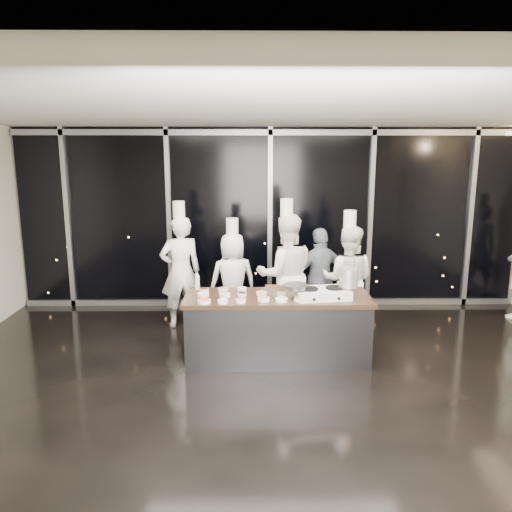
{
  "coord_description": "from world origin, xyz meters",
  "views": [
    {
      "loc": [
        -0.37,
        -5.46,
        2.76
      ],
      "look_at": [
        -0.28,
        1.2,
        1.38
      ],
      "focal_mm": 35.0,
      "sensor_mm": 36.0,
      "label": 1
    }
  ],
  "objects": [
    {
      "name": "frying_pan",
      "position": [
        0.21,
        0.76,
        1.07
      ],
      "size": [
        0.56,
        0.35,
        0.05
      ],
      "rotation": [
        0.0,
        0.0,
        0.13
      ],
      "color": "slate",
      "rests_on": "stove"
    },
    {
      "name": "ground",
      "position": [
        0.0,
        0.0,
        0.0
      ],
      "size": [
        9.0,
        9.0,
        0.0
      ],
      "primitive_type": "plane",
      "color": "black",
      "rests_on": "ground"
    },
    {
      "name": "prep_bowls",
      "position": [
        -0.47,
        0.81,
        0.93
      ],
      "size": [
        1.4,
        0.7,
        0.05
      ],
      "color": "white",
      "rests_on": "demo_counter"
    },
    {
      "name": "chef_left",
      "position": [
        -0.63,
        2.2,
        0.78
      ],
      "size": [
        0.85,
        0.67,
        1.77
      ],
      "rotation": [
        0.0,
        0.0,
        3.41
      ],
      "color": "white",
      "rests_on": "ground"
    },
    {
      "name": "squeeze_bottle",
      "position": [
        -1.1,
        1.24,
        1.02
      ],
      "size": [
        0.07,
        0.07,
        0.25
      ],
      "color": "silver",
      "rests_on": "demo_counter"
    },
    {
      "name": "chef_right",
      "position": [
        1.14,
        1.93,
        0.85
      ],
      "size": [
        0.96,
        0.84,
        1.92
      ],
      "rotation": [
        0.0,
        0.0,
        2.86
      ],
      "color": "white",
      "rests_on": "ground"
    },
    {
      "name": "chef_far_left",
      "position": [
        -1.47,
        2.29,
        0.92
      ],
      "size": [
        0.76,
        0.61,
        2.02
      ],
      "rotation": [
        0.0,
        0.0,
        3.46
      ],
      "color": "white",
      "rests_on": "ground"
    },
    {
      "name": "chef_center",
      "position": [
        0.18,
        1.91,
        0.94
      ],
      "size": [
        0.98,
        0.81,
        2.09
      ],
      "rotation": [
        0.0,
        0.0,
        3.26
      ],
      "color": "white",
      "rests_on": "ground"
    },
    {
      "name": "guest",
      "position": [
        0.76,
        2.2,
        0.8
      ],
      "size": [
        1.02,
        0.65,
        1.61
      ],
      "rotation": [
        0.0,
        0.0,
        3.44
      ],
      "color": "#131E35",
      "rests_on": "ground"
    },
    {
      "name": "stock_pot",
      "position": [
        0.92,
        0.82,
        1.16
      ],
      "size": [
        0.28,
        0.28,
        0.25
      ],
      "primitive_type": "cylinder",
      "rotation": [
        0.0,
        0.0,
        0.13
      ],
      "color": "#BABABC",
      "rests_on": "stove"
    },
    {
      "name": "room_shell",
      "position": [
        0.18,
        0.0,
        2.25
      ],
      "size": [
        9.02,
        7.02,
        3.21
      ],
      "color": "beige",
      "rests_on": "ground"
    },
    {
      "name": "stove",
      "position": [
        0.57,
        0.79,
        0.96
      ],
      "size": [
        0.75,
        0.52,
        0.14
      ],
      "rotation": [
        0.0,
        0.0,
        0.13
      ],
      "color": "silver",
      "rests_on": "demo_counter"
    },
    {
      "name": "demo_counter",
      "position": [
        0.0,
        0.9,
        0.45
      ],
      "size": [
        2.46,
        0.86,
        0.9
      ],
      "color": "#323237",
      "rests_on": "ground"
    },
    {
      "name": "window_wall",
      "position": [
        0.0,
        3.43,
        1.6
      ],
      "size": [
        8.9,
        0.11,
        3.2
      ],
      "color": "black",
      "rests_on": "ground"
    }
  ]
}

